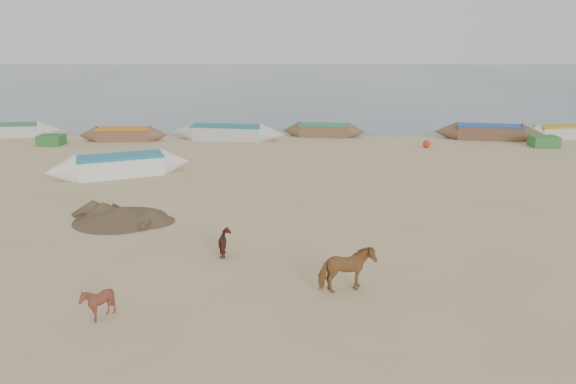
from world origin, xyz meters
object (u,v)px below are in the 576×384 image
object	(u,v)px
cow_adult	(347,270)
near_canoe	(120,166)
calf_front	(98,303)
calf_right	(226,243)

from	to	relation	value
cow_adult	near_canoe	distance (m)	15.43
calf_front	cow_adult	bearing A→B (deg)	87.27
cow_adult	calf_front	bearing A→B (deg)	86.90
calf_right	near_canoe	xyz separation A→B (m)	(-6.11, 9.85, 0.11)
calf_front	calf_right	distance (m)	4.62
cow_adult	calf_right	world-z (taller)	cow_adult
calf_front	near_canoe	xyz separation A→B (m)	(-3.73, 13.81, 0.07)
calf_front	near_canoe	world-z (taller)	near_canoe
calf_right	cow_adult	bearing A→B (deg)	-158.77
cow_adult	calf_right	bearing A→B (deg)	35.21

